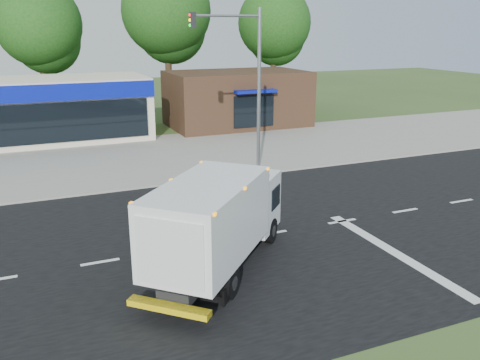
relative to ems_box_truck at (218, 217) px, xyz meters
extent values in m
plane|color=#385123|center=(2.75, 1.94, -1.73)|extent=(120.00, 120.00, 0.00)
cube|color=black|center=(2.75, 1.94, -1.72)|extent=(60.00, 14.00, 0.02)
cube|color=gray|center=(2.75, 10.14, -1.67)|extent=(60.00, 2.40, 0.12)
cube|color=gray|center=(2.75, 15.94, -1.72)|extent=(60.00, 9.00, 0.02)
cube|color=silver|center=(-3.25, 1.94, -1.71)|extent=(1.20, 0.15, 0.01)
cube|color=silver|center=(-0.25, 1.94, -1.71)|extent=(1.20, 0.15, 0.01)
cube|color=silver|center=(2.75, 1.94, -1.71)|extent=(1.20, 0.15, 0.01)
cube|color=silver|center=(5.75, 1.94, -1.71)|extent=(1.20, 0.15, 0.01)
cube|color=silver|center=(8.75, 1.94, -1.71)|extent=(1.20, 0.15, 0.01)
cube|color=silver|center=(11.75, 1.94, -1.71)|extent=(1.20, 0.15, 0.01)
cube|color=silver|center=(5.75, -1.06, -1.71)|extent=(0.40, 7.00, 0.01)
cube|color=black|center=(-0.50, -0.54, -1.09)|extent=(3.77, 3.95, 0.32)
cube|color=white|center=(1.70, 1.82, -0.32)|extent=(2.67, 2.67, 1.91)
cube|color=black|center=(2.29, 2.46, -0.13)|extent=(1.36, 1.28, 0.82)
cube|color=white|center=(-0.50, -0.54, 0.18)|extent=(4.70, 4.82, 2.14)
cube|color=silver|center=(-2.07, -2.22, 0.14)|extent=(1.37, 1.28, 1.73)
cube|color=yellow|center=(-2.18, -2.34, -1.23)|extent=(1.82, 1.72, 0.16)
cube|color=orange|center=(-0.50, -0.54, 1.23)|extent=(4.60, 4.71, 0.07)
cylinder|color=black|center=(1.10, 2.45, -1.29)|extent=(0.80, 0.83, 0.87)
cylinder|color=black|center=(2.36, 1.27, -1.29)|extent=(0.80, 0.83, 0.87)
cylinder|color=black|center=(-1.60, -0.39, -1.29)|extent=(0.80, 0.83, 0.87)
cylinder|color=black|center=(-0.27, -1.63, -1.29)|extent=(0.80, 0.83, 0.87)
imported|color=tan|center=(-1.76, -0.68, -0.76)|extent=(0.78, 0.84, 1.93)
sphere|color=white|center=(-1.76, -0.68, 0.17)|extent=(0.28, 0.28, 0.28)
cube|color=beige|center=(-6.25, 21.94, 0.27)|extent=(18.00, 6.00, 4.00)
cube|color=black|center=(-6.25, 18.89, -0.13)|extent=(17.00, 0.12, 2.40)
cube|color=#382316|center=(9.75, 21.94, 0.27)|extent=(10.00, 6.00, 4.00)
cube|color=#071499|center=(9.75, 18.84, 1.17)|extent=(3.00, 1.20, 0.20)
cube|color=black|center=(9.75, 18.89, -0.23)|extent=(3.00, 0.12, 2.20)
cylinder|color=gray|center=(5.75, 9.54, 2.27)|extent=(0.18, 0.18, 8.00)
cylinder|color=gray|center=(4.05, 9.54, 5.87)|extent=(3.40, 0.12, 0.12)
cube|color=black|center=(2.45, 9.54, 5.67)|extent=(0.25, 0.25, 0.70)
cylinder|color=#332114|center=(-3.25, 29.94, 1.70)|extent=(0.56, 0.56, 6.86)
sphere|color=#144815|center=(-3.25, 29.94, 5.62)|extent=(6.47, 6.47, 6.47)
sphere|color=#144815|center=(-2.75, 30.44, 4.35)|extent=(5.10, 5.10, 5.10)
cylinder|color=#332114|center=(6.75, 29.94, 2.19)|extent=(0.56, 0.56, 7.84)
sphere|color=#144815|center=(6.75, 29.94, 6.67)|extent=(7.39, 7.39, 7.39)
sphere|color=#144815|center=(7.25, 30.44, 5.22)|extent=(5.82, 5.82, 5.82)
cylinder|color=#332114|center=(16.75, 29.94, 1.77)|extent=(0.56, 0.56, 7.00)
sphere|color=#144815|center=(16.75, 29.94, 5.77)|extent=(6.60, 6.60, 6.60)
sphere|color=#144815|center=(17.25, 30.44, 4.47)|extent=(5.20, 5.20, 5.20)
camera|label=1|loc=(-4.86, -13.15, 5.36)|focal=38.00mm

